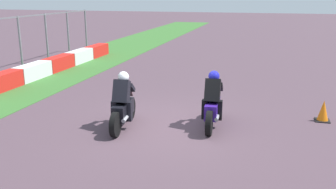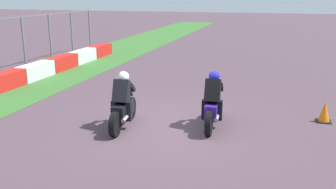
# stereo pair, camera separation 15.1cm
# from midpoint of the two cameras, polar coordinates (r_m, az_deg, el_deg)

# --- Properties ---
(ground_plane) EXTENTS (120.00, 120.00, 0.00)m
(ground_plane) POSITION_cam_midpoint_polar(r_m,az_deg,el_deg) (10.29, -0.96, -4.76)
(ground_plane) COLOR #503B45
(rider_lane_a) EXTENTS (2.04, 0.55, 1.51)m
(rider_lane_a) POSITION_cam_midpoint_polar(r_m,az_deg,el_deg) (10.14, 6.37, -1.44)
(rider_lane_a) COLOR black
(rider_lane_a) RESTS_ON ground_plane
(rider_lane_b) EXTENTS (2.04, 0.56, 1.51)m
(rider_lane_b) POSITION_cam_midpoint_polar(r_m,az_deg,el_deg) (10.06, -7.28, -1.60)
(rider_lane_b) COLOR black
(rider_lane_b) RESTS_ON ground_plane
(traffic_cone) EXTENTS (0.40, 0.40, 0.60)m
(traffic_cone) POSITION_cam_midpoint_polar(r_m,az_deg,el_deg) (11.41, 22.15, -2.40)
(traffic_cone) COLOR black
(traffic_cone) RESTS_ON ground_plane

